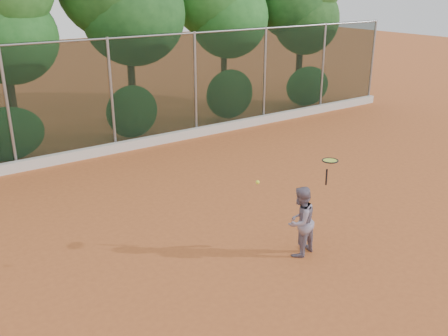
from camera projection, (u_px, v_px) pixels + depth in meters
ground at (251, 238)px, 10.41m from camera, size 80.00×80.00×0.00m
concrete_curb at (118, 147)px, 15.60m from camera, size 24.00×0.20×0.30m
tennis_player at (300, 221)px, 9.56m from camera, size 0.79×0.68×1.41m
chainlink_fence at (111, 92)px, 15.14m from camera, size 24.09×0.09×3.50m
foliage_backdrop at (63, 3)px, 15.48m from camera, size 23.70×3.63×7.55m
tennis_racket at (330, 162)px, 9.28m from camera, size 0.31×0.32×0.52m
tennis_ball_in_flight at (258, 182)px, 8.59m from camera, size 0.07×0.07×0.07m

